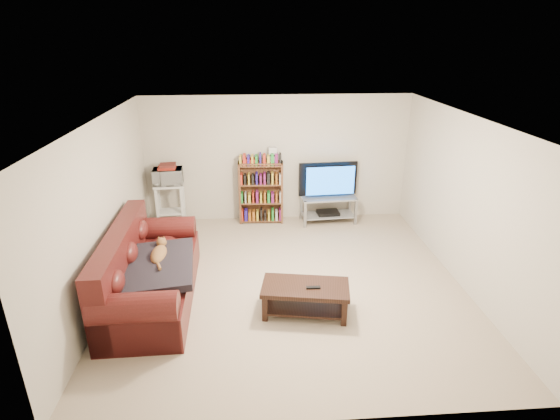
{
  "coord_description": "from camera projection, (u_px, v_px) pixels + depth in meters",
  "views": [
    {
      "loc": [
        -0.52,
        -5.55,
        3.41
      ],
      "look_at": [
        -0.1,
        0.4,
        1.0
      ],
      "focal_mm": 28.0,
      "sensor_mm": 36.0,
      "label": 1
    }
  ],
  "objects": [
    {
      "name": "floor",
      "position": [
        289.0,
        283.0,
        6.45
      ],
      "size": [
        5.0,
        5.0,
        0.0
      ],
      "primitive_type": "plane",
      "color": "#BCA88C",
      "rests_on": "ground"
    },
    {
      "name": "ceiling",
      "position": [
        290.0,
        120.0,
        5.55
      ],
      "size": [
        5.0,
        5.0,
        0.0
      ],
      "primitive_type": "plane",
      "rotation": [
        3.14,
        0.0,
        0.0
      ],
      "color": "white",
      "rests_on": "ground"
    },
    {
      "name": "wall_back",
      "position": [
        277.0,
        159.0,
        8.31
      ],
      "size": [
        5.0,
        0.0,
        5.0
      ],
      "primitive_type": "plane",
      "rotation": [
        1.57,
        0.0,
        0.0
      ],
      "color": "beige",
      "rests_on": "ground"
    },
    {
      "name": "wall_front",
      "position": [
        316.0,
        316.0,
        3.68
      ],
      "size": [
        5.0,
        0.0,
        5.0
      ],
      "primitive_type": "plane",
      "rotation": [
        -1.57,
        0.0,
        0.0
      ],
      "color": "beige",
      "rests_on": "ground"
    },
    {
      "name": "wall_left",
      "position": [
        103.0,
        212.0,
        5.83
      ],
      "size": [
        0.0,
        5.0,
        5.0
      ],
      "primitive_type": "plane",
      "rotation": [
        1.57,
        0.0,
        1.57
      ],
      "color": "beige",
      "rests_on": "ground"
    },
    {
      "name": "wall_right",
      "position": [
        465.0,
        203.0,
        6.16
      ],
      "size": [
        0.0,
        5.0,
        5.0
      ],
      "primitive_type": "plane",
      "rotation": [
        1.57,
        0.0,
        -1.57
      ],
      "color": "beige",
      "rests_on": "ground"
    },
    {
      "name": "sofa",
      "position": [
        146.0,
        276.0,
        5.93
      ],
      "size": [
        1.09,
        2.43,
        1.02
      ],
      "rotation": [
        0.0,
        0.0,
        0.02
      ],
      "color": "#4A1413",
      "rests_on": "floor"
    },
    {
      "name": "blanket",
      "position": [
        157.0,
        266.0,
        5.71
      ],
      "size": [
        1.05,
        1.29,
        0.2
      ],
      "primitive_type": "cube",
      "rotation": [
        0.05,
        -0.04,
        0.1
      ],
      "color": "black",
      "rests_on": "sofa"
    },
    {
      "name": "cat",
      "position": [
        159.0,
        254.0,
        5.89
      ],
      "size": [
        0.28,
        0.66,
        0.2
      ],
      "primitive_type": null,
      "rotation": [
        0.0,
        0.0,
        0.02
      ],
      "color": "brown",
      "rests_on": "sofa"
    },
    {
      "name": "coffee_table",
      "position": [
        305.0,
        294.0,
        5.65
      ],
      "size": [
        1.2,
        0.74,
        0.41
      ],
      "rotation": [
        0.0,
        0.0,
        -0.17
      ],
      "color": "black",
      "rests_on": "floor"
    },
    {
      "name": "remote",
      "position": [
        313.0,
        287.0,
        5.55
      ],
      "size": [
        0.18,
        0.05,
        0.02
      ],
      "primitive_type": "cube",
      "rotation": [
        0.0,
        0.0,
        -0.02
      ],
      "color": "black",
      "rests_on": "coffee_table"
    },
    {
      "name": "tv_stand",
      "position": [
        328.0,
        205.0,
        8.41
      ],
      "size": [
        1.07,
        0.54,
        0.52
      ],
      "rotation": [
        0.0,
        0.0,
        0.07
      ],
      "color": "#999EA3",
      "rests_on": "floor"
    },
    {
      "name": "television",
      "position": [
        329.0,
        180.0,
        8.23
      ],
      "size": [
        1.13,
        0.22,
        0.65
      ],
      "primitive_type": "imported",
      "rotation": [
        0.0,
        0.0,
        3.21
      ],
      "color": "black",
      "rests_on": "tv_stand"
    },
    {
      "name": "dvd_player",
      "position": [
        328.0,
        213.0,
        8.47
      ],
      "size": [
        0.44,
        0.32,
        0.06
      ],
      "primitive_type": "cube",
      "rotation": [
        0.0,
        0.0,
        0.07
      ],
      "color": "black",
      "rests_on": "tv_stand"
    },
    {
      "name": "bookshelf",
      "position": [
        261.0,
        191.0,
        8.32
      ],
      "size": [
        0.84,
        0.29,
        1.21
      ],
      "rotation": [
        0.0,
        0.0,
        -0.04
      ],
      "color": "brown",
      "rests_on": "floor"
    },
    {
      "name": "shelf_clutter",
      "position": [
        266.0,
        156.0,
        8.08
      ],
      "size": [
        0.62,
        0.19,
        0.28
      ],
      "rotation": [
        0.0,
        0.0,
        -0.04
      ],
      "color": "silver",
      "rests_on": "bookshelf"
    },
    {
      "name": "microwave_stand",
      "position": [
        170.0,
        199.0,
        8.14
      ],
      "size": [
        0.56,
        0.42,
        0.85
      ],
      "rotation": [
        0.0,
        0.0,
        0.07
      ],
      "color": "silver",
      "rests_on": "floor"
    },
    {
      "name": "microwave",
      "position": [
        168.0,
        176.0,
        7.97
      ],
      "size": [
        0.55,
        0.39,
        0.29
      ],
      "primitive_type": "imported",
      "rotation": [
        0.0,
        0.0,
        0.07
      ],
      "color": "silver",
      "rests_on": "microwave_stand"
    },
    {
      "name": "game_boxes",
      "position": [
        167.0,
        167.0,
        7.91
      ],
      "size": [
        0.33,
        0.29,
        0.05
      ],
      "primitive_type": "cube",
      "rotation": [
        0.0,
        0.0,
        0.07
      ],
      "color": "maroon",
      "rests_on": "microwave"
    }
  ]
}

